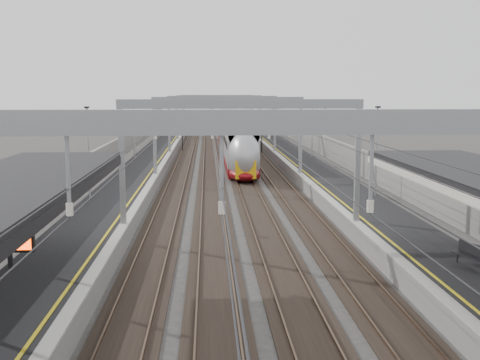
{
  "coord_description": "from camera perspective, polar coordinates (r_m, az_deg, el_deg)",
  "views": [
    {
      "loc": [
        -1.78,
        -9.78,
        7.92
      ],
      "look_at": [
        0.0,
        22.95,
        3.17
      ],
      "focal_mm": 45.0,
      "sensor_mm": 36.0,
      "label": 1
    }
  ],
  "objects": [
    {
      "name": "wall_left",
      "position": [
        55.94,
        -12.79,
        1.55
      ],
      "size": [
        0.3,
        120.0,
        3.2
      ],
      "primitive_type": "cube",
      "color": "slate",
      "rests_on": "ground"
    },
    {
      "name": "signal_green",
      "position": [
        82.86,
        -5.49,
        4.4
      ],
      "size": [
        0.32,
        0.32,
        3.48
      ],
      "color": "black",
      "rests_on": "ground"
    },
    {
      "name": "bench",
      "position": [
        25.96,
        21.15,
        -6.5
      ],
      "size": [
        0.98,
        1.86,
        0.93
      ],
      "color": "black",
      "rests_on": "platform_right"
    },
    {
      "name": "platform_left",
      "position": [
        55.63,
        -9.5,
        0.47
      ],
      "size": [
        4.0,
        120.0,
        1.0
      ],
      "primitive_type": "cube",
      "color": "black",
      "rests_on": "ground"
    },
    {
      "name": "wall_right",
      "position": [
        56.65,
        10.16,
        1.71
      ],
      "size": [
        0.3,
        120.0,
        3.2
      ],
      "primitive_type": "cube",
      "color": "slate",
      "rests_on": "ground"
    },
    {
      "name": "train",
      "position": [
        75.83,
        -0.62,
        3.93
      ],
      "size": [
        2.87,
        52.32,
        4.53
      ],
      "color": "maroon",
      "rests_on": "ground"
    },
    {
      "name": "platform_right",
      "position": [
        56.14,
        6.95,
        0.59
      ],
      "size": [
        4.0,
        120.0,
        1.0
      ],
      "primitive_type": "cube",
      "color": "black",
      "rests_on": "ground"
    },
    {
      "name": "signal_red_near",
      "position": [
        74.68,
        0.72,
        4.02
      ],
      "size": [
        0.32,
        0.32,
        3.48
      ],
      "color": "black",
      "rests_on": "ground"
    },
    {
      "name": "overbridge",
      "position": [
        109.82,
        -2.2,
        6.88
      ],
      "size": [
        22.0,
        2.2,
        6.9
      ],
      "color": "slate",
      "rests_on": "ground"
    },
    {
      "name": "overhead_line",
      "position": [
        61.45,
        -1.46,
        6.59
      ],
      "size": [
        13.0,
        140.0,
        6.6
      ],
      "color": "gray",
      "rests_on": "platform_left"
    },
    {
      "name": "signal_red_far",
      "position": [
        79.55,
        2.08,
        4.27
      ],
      "size": [
        0.32,
        0.32,
        3.48
      ],
      "color": "black",
      "rests_on": "ground"
    },
    {
      "name": "tracks",
      "position": [
        55.37,
        -1.24,
        0.07
      ],
      "size": [
        11.4,
        140.0,
        0.2
      ],
      "color": "black",
      "rests_on": "ground"
    }
  ]
}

